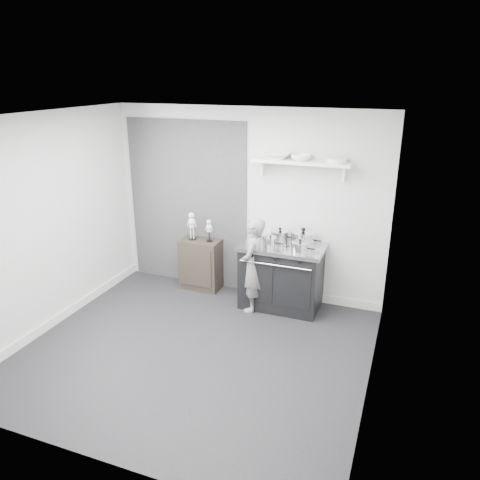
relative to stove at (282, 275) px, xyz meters
name	(u,v)px	position (x,y,z in m)	size (l,w,h in m)	color
ground	(195,350)	(-0.64, -1.48, -0.46)	(4.00, 4.00, 0.00)	black
room_shell	(188,214)	(-0.73, -1.33, 1.18)	(4.02, 3.62, 2.71)	beige
wall_shelf	(301,163)	(0.16, 0.20, 1.55)	(1.30, 0.26, 0.24)	white
stove	(282,275)	(0.00, 0.00, 0.00)	(1.14, 0.71, 0.91)	black
side_cabinet	(201,264)	(-1.30, 0.13, -0.07)	(0.59, 0.35, 0.77)	black
child	(253,265)	(-0.34, -0.24, 0.20)	(0.48, 0.32, 1.33)	gray
pot_front_left	(261,238)	(-0.29, -0.08, 0.54)	(0.31, 0.22, 0.20)	silver
pot_back_left	(280,236)	(-0.08, 0.15, 0.53)	(0.35, 0.27, 0.20)	silver
pot_back_right	(303,238)	(0.26, 0.08, 0.55)	(0.42, 0.33, 0.25)	silver
pot_front_right	(300,247)	(0.28, -0.18, 0.53)	(0.31, 0.22, 0.18)	silver
pot_front_center	(270,242)	(-0.13, -0.13, 0.52)	(0.25, 0.16, 0.17)	silver
skeleton_full	(192,224)	(-1.43, 0.13, 0.55)	(0.13, 0.09, 0.48)	beige
skeleton_torso	(209,229)	(-1.15, 0.13, 0.50)	(0.11, 0.07, 0.38)	beige
bowl_large	(277,156)	(-0.17, 0.19, 1.62)	(0.34, 0.34, 0.08)	white
bowl_small	(301,157)	(0.16, 0.19, 1.62)	(0.27, 0.27, 0.08)	white
plate_stack	(337,160)	(0.62, 0.19, 1.61)	(0.25, 0.25, 0.06)	white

